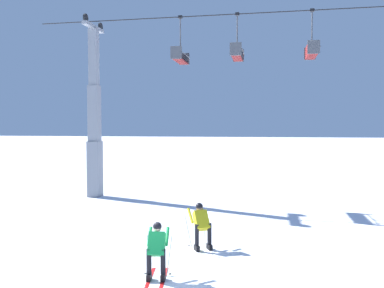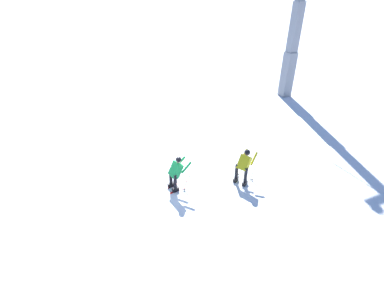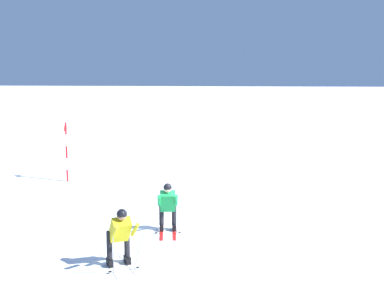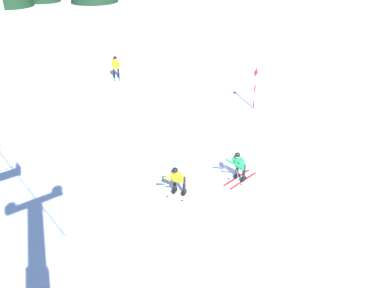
{
  "view_description": "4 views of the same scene",
  "coord_description": "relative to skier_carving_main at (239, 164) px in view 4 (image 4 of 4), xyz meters",
  "views": [
    {
      "loc": [
        3.43,
        -9.74,
        3.88
      ],
      "look_at": [
        1.31,
        1.58,
        3.36
      ],
      "focal_mm": 37.65,
      "sensor_mm": 36.0,
      "label": 1
    },
    {
      "loc": [
        9.3,
        -3.22,
        7.34
      ],
      "look_at": [
        1.07,
        0.49,
        2.1
      ],
      "focal_mm": 27.01,
      "sensor_mm": 36.0,
      "label": 2
    },
    {
      "loc": [
        -1.28,
        13.53,
        4.47
      ],
      "look_at": [
        0.01,
        0.06,
        2.51
      ],
      "focal_mm": 47.64,
      "sensor_mm": 36.0,
      "label": 3
    },
    {
      "loc": [
        -9.66,
        10.69,
        9.77
      ],
      "look_at": [
        1.2,
        2.05,
        2.25
      ],
      "focal_mm": 39.05,
      "sensor_mm": 36.0,
      "label": 4
    }
  ],
  "objects": [
    {
      "name": "ground_plane",
      "position": [
        -0.7,
        0.03,
        -0.8
      ],
      "size": [
        260.0,
        260.0,
        0.0
      ],
      "primitive_type": "plane",
      "color": "white"
    },
    {
      "name": "skier_carving_main",
      "position": [
        0.0,
        0.0,
        0.0
      ],
      "size": [
        0.79,
        1.81,
        1.53
      ],
      "color": "red",
      "rests_on": "ground_plane"
    },
    {
      "name": "trail_marker_pole",
      "position": [
        4.99,
        -6.08,
        0.49
      ],
      "size": [
        0.07,
        0.28,
        2.41
      ],
      "color": "red",
      "rests_on": "ground_plane"
    },
    {
      "name": "skier_distant_uphill",
      "position": [
        14.56,
        -2.41,
        0.12
      ],
      "size": [
        1.74,
        1.25,
        1.71
      ],
      "color": "#198CCC",
      "rests_on": "ground_plane"
    },
    {
      "name": "skier_distant_downhill",
      "position": [
        0.7,
        2.66,
        0.02
      ],
      "size": [
        1.34,
        1.76,
        1.57
      ],
      "color": "white",
      "rests_on": "ground_plane"
    }
  ]
}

